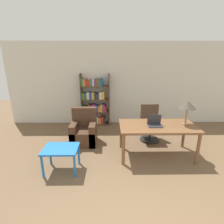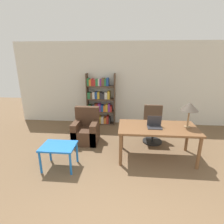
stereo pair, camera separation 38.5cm
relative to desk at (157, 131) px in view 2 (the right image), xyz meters
The scene contains 8 objects.
wall_back 2.35m from the desk, 101.57° to the left, with size 8.00×0.06×2.70m.
desk is the anchor object (origin of this frame).
laptop 0.17m from the desk, 161.39° to the right, with size 0.31×0.23×0.24m.
table_lamp 0.84m from the desk, ahead, with size 0.36×0.36×0.55m.
office_chair 0.87m from the desk, 88.02° to the left, with size 0.52×0.52×0.99m.
side_table_blue 2.13m from the desk, 164.63° to the right, with size 0.68×0.52×0.50m.
armchair 1.92m from the desk, 159.39° to the left, with size 0.65×0.67×0.92m.
bookshelf 2.57m from the desk, 128.22° to the left, with size 0.94×0.28×1.72m.
Camera 2 is at (-0.24, -1.29, 2.20)m, focal length 28.00 mm.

